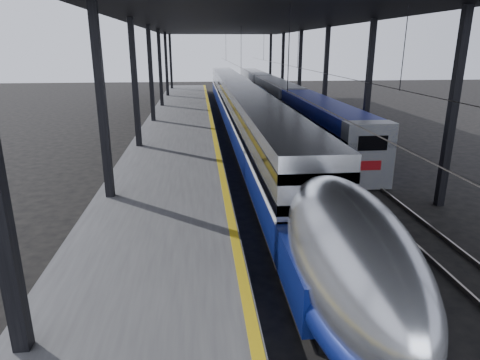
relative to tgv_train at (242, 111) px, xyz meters
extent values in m
plane|color=black|center=(-2.00, -24.05, -1.88)|extent=(160.00, 160.00, 0.00)
cube|color=#4C4C4F|center=(-5.50, -4.05, -1.38)|extent=(6.00, 80.00, 1.00)
cube|color=gold|center=(-2.70, -4.05, -0.87)|extent=(0.30, 80.00, 0.01)
cube|color=slate|center=(-0.72, -4.05, -1.80)|extent=(0.08, 80.00, 0.16)
cube|color=slate|center=(0.72, -4.05, -1.80)|extent=(0.08, 80.00, 0.16)
cube|color=slate|center=(4.28, -4.05, -1.80)|extent=(0.08, 80.00, 0.16)
cube|color=slate|center=(5.72, -4.05, -1.80)|extent=(0.08, 80.00, 0.16)
cube|color=black|center=(-7.80, -19.05, 2.62)|extent=(0.35, 0.35, 9.00)
cube|color=black|center=(7.60, -19.05, 2.62)|extent=(0.35, 0.35, 9.00)
cube|color=black|center=(-7.80, -9.05, 2.62)|extent=(0.35, 0.35, 9.00)
cube|color=black|center=(7.60, -9.05, 2.62)|extent=(0.35, 0.35, 9.00)
cube|color=black|center=(-7.80, 0.95, 2.62)|extent=(0.35, 0.35, 9.00)
cube|color=black|center=(7.60, 0.95, 2.62)|extent=(0.35, 0.35, 9.00)
cube|color=black|center=(-7.80, 10.95, 2.62)|extent=(0.35, 0.35, 9.00)
cube|color=black|center=(7.60, 10.95, 2.62)|extent=(0.35, 0.35, 9.00)
cube|color=black|center=(-7.80, 20.95, 2.62)|extent=(0.35, 0.35, 9.00)
cube|color=black|center=(7.60, 20.95, 2.62)|extent=(0.35, 0.35, 9.00)
cube|color=black|center=(-7.80, 30.95, 2.62)|extent=(0.35, 0.35, 9.00)
cube|color=black|center=(7.60, 30.95, 2.62)|extent=(0.35, 0.35, 9.00)
cube|color=black|center=(-0.10, -4.05, 7.37)|extent=(18.00, 75.00, 0.45)
cylinder|color=slate|center=(0.00, -4.05, 3.62)|extent=(0.03, 74.00, 0.03)
cylinder|color=slate|center=(5.00, -4.05, 3.62)|extent=(0.03, 74.00, 0.03)
cube|color=silver|center=(0.00, 4.02, 0.27)|extent=(2.71, 57.00, 3.73)
cube|color=navy|center=(0.00, 2.52, -0.90)|extent=(2.78, 62.00, 1.45)
cube|color=silver|center=(0.00, 4.02, -0.15)|extent=(2.80, 57.00, 0.09)
cube|color=black|center=(0.00, 4.02, 1.34)|extent=(2.74, 57.00, 0.39)
cube|color=black|center=(0.00, 4.02, 0.27)|extent=(2.74, 57.00, 0.39)
ellipsoid|color=silver|center=(0.00, -27.48, 0.13)|extent=(2.71, 8.40, 3.73)
ellipsoid|color=navy|center=(0.00, -27.48, -0.94)|extent=(2.78, 8.40, 1.59)
ellipsoid|color=black|center=(0.00, -30.08, 0.88)|extent=(1.40, 2.20, 0.84)
cube|color=black|center=(0.00, -27.48, -1.68)|extent=(2.05, 2.60, 0.40)
cube|color=black|center=(0.00, -5.48, -1.68)|extent=(2.05, 2.60, 0.40)
cube|color=navy|center=(5.00, -7.74, -0.06)|extent=(2.55, 18.00, 3.46)
cube|color=gray|center=(5.00, -16.14, -0.06)|extent=(2.59, 1.20, 3.50)
cube|color=black|center=(5.00, -16.76, 0.72)|extent=(1.55, 0.06, 0.77)
cube|color=maroon|center=(5.00, -16.76, -0.47)|extent=(1.09, 0.06, 0.50)
cube|color=gray|center=(5.00, 11.26, -0.06)|extent=(2.55, 18.00, 3.46)
cube|color=gray|center=(5.00, 30.26, -0.06)|extent=(2.55, 18.00, 3.46)
cube|color=black|center=(5.00, -13.74, -1.70)|extent=(2.00, 2.40, 0.36)
cube|color=black|center=(5.00, 8.26, -1.70)|extent=(2.00, 2.40, 0.36)
camera|label=1|loc=(-3.82, -37.35, 5.48)|focal=32.00mm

